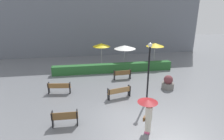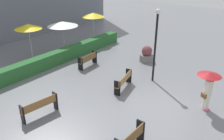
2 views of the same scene
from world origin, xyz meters
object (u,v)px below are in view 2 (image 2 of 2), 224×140
bench_far_left (40,106)px  patio_umbrella_yellow (28,27)px  bench_near_left (131,139)px  pedestrian_with_umbrella (208,85)px  patio_umbrella_white (63,24)px  patio_umbrella_yellow_far (93,15)px  lamp_post (156,39)px  bench_back_row (88,59)px  bench_mid_center (124,80)px  planter_pot (147,55)px

bench_far_left → patio_umbrella_yellow: bearing=57.9°
bench_near_left → pedestrian_with_umbrella: (4.46, -1.28, 0.79)m
patio_umbrella_white → patio_umbrella_yellow_far: size_ratio=0.94×
pedestrian_with_umbrella → patio_umbrella_white: (1.34, 11.43, 0.92)m
lamp_post → patio_umbrella_yellow: 9.10m
bench_back_row → pedestrian_with_umbrella: (-0.34, -7.95, 0.82)m
bench_near_left → pedestrian_with_umbrella: bearing=-16.1°
bench_mid_center → lamp_post: (1.87, -0.80, 2.08)m
planter_pot → patio_umbrella_white: size_ratio=0.47×
bench_mid_center → patio_umbrella_yellow_far: bearing=52.7°
bench_far_left → patio_umbrella_white: 8.78m
bench_far_left → planter_pot: (8.77, -0.49, -0.04)m
bench_back_row → pedestrian_with_umbrella: bearing=-92.5°
bench_near_left → patio_umbrella_yellow: (3.36, 10.97, 1.84)m
planter_pot → patio_umbrella_white: bearing=110.4°
bench_near_left → patio_umbrella_yellow_far: 13.69m
bench_near_left → patio_umbrella_white: patio_umbrella_white is taller
bench_back_row → planter_pot: bearing=-39.2°
bench_back_row → patio_umbrella_yellow: (-1.44, 4.30, 1.88)m
bench_far_left → planter_pot: size_ratio=1.58×
bench_near_left → lamp_post: size_ratio=0.36×
patio_umbrella_yellow → patio_umbrella_white: (2.43, -0.83, -0.14)m
pedestrian_with_umbrella → planter_pot: bearing=55.6°
bench_back_row → bench_mid_center: bearing=-105.7°
bench_back_row → patio_umbrella_yellow_far: patio_umbrella_yellow_far is taller
bench_far_left → lamp_post: lamp_post is taller
bench_far_left → lamp_post: (6.33, -2.34, 2.05)m
bench_back_row → patio_umbrella_yellow: 4.91m
lamp_post → patio_umbrella_yellow: lamp_post is taller
planter_pot → bench_back_row: bearing=140.8°
bench_mid_center → lamp_post: bearing=-23.3°
bench_back_row → patio_umbrella_yellow_far: (4.33, 3.36, 1.90)m
patio_umbrella_yellow_far → patio_umbrella_white: bearing=178.0°
planter_pot → lamp_post: (-2.44, -1.84, 2.10)m
bench_near_left → planter_pot: planter_pot is taller
lamp_post → patio_umbrella_yellow_far: (3.50, 7.87, -0.17)m
bench_mid_center → patio_umbrella_white: size_ratio=0.75×
pedestrian_with_umbrella → bench_far_left: bearing=131.7°
lamp_post → patio_umbrella_white: 7.99m
pedestrian_with_umbrella → patio_umbrella_yellow: (-1.09, 12.25, 1.05)m
lamp_post → bench_near_left: bearing=-159.0°
bench_far_left → bench_near_left: size_ratio=1.18×
bench_mid_center → patio_umbrella_yellow: patio_umbrella_yellow is taller
bench_back_row → bench_near_left: 8.22m
bench_back_row → lamp_post: lamp_post is taller
bench_near_left → planter_pot: bearing=26.4°
bench_back_row → planter_pot: 4.22m
patio_umbrella_white → patio_umbrella_yellow_far: 3.35m
bench_far_left → bench_near_left: bench_near_left is taller
bench_near_left → bench_back_row: bearing=54.2°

